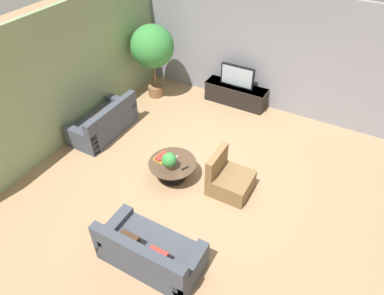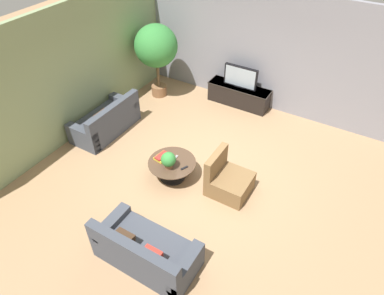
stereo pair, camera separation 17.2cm
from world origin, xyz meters
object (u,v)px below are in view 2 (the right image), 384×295
Objects in this scene: armchair_wicker at (227,180)px; media_console at (239,95)px; couch_near_entry at (146,251)px; television at (241,77)px; coffee_table at (172,167)px; couch_by_wall at (106,122)px; potted_plant_tabletop at (168,160)px; potted_palm_tall at (156,48)px.

media_console is at bearing 20.81° from armchair_wicker.
couch_near_entry reaches higher than media_console.
coffee_table is (0.00, -3.29, -0.53)m from television.
couch_near_entry is (2.98, -2.41, -0.00)m from couch_by_wall.
television is at bearing 140.84° from couch_by_wall.
media_console is 3.46m from potted_plant_tabletop.
couch_by_wall is (-2.25, -2.77, -0.54)m from television.
potted_palm_tall is (-2.86, 4.47, 1.13)m from couch_near_entry.
armchair_wicker is (1.16, -3.04, -0.55)m from television.
couch_by_wall is 2.40m from potted_plant_tabletop.
media_console is 4.61× the size of potted_plant_tabletop.
coffee_table is at bearing -89.98° from television.
potted_plant_tabletop is (2.28, -0.68, 0.33)m from couch_by_wall.
couch_by_wall is 2.35m from potted_palm_tall.
armchair_wicker reaches higher than couch_near_entry.
couch_near_entry is 2.18m from armchair_wicker.
media_console is 3.25m from armchair_wicker.
television reaches higher than armchair_wicker.
media_console is 3.29m from coffee_table.
television reaches higher than coffee_table.
coffee_table is at bearing -69.11° from couch_near_entry.
coffee_table is 2.31m from couch_by_wall.
media_console is at bearing 90.02° from coffee_table.
potted_plant_tabletop is at bearing -89.49° from media_console.
couch_near_entry is at bearing -68.22° from potted_plant_tabletop.
media_console is 5.23m from couch_near_entry.
couch_near_entry is at bearing 168.57° from armchair_wicker.
potted_palm_tall reaches higher than couch_near_entry.
armchair_wicker reaches higher than couch_by_wall.
television is 0.54× the size of couch_near_entry.
television is 3.45m from potted_plant_tabletop.
couch_near_entry is 5.43m from potted_palm_tall.
potted_plant_tabletop is (0.03, -0.16, 0.33)m from coffee_table.
armchair_wicker is (3.41, -0.27, -0.01)m from couch_by_wall.
potted_palm_tall is at bearing -57.37° from couch_near_entry.
couch_by_wall is 3.42m from armchair_wicker.
potted_plant_tabletop is (0.03, -3.45, 0.33)m from media_console.
couch_near_entry is at bearing -82.05° from television.
potted_palm_tall is (-2.14, -0.71, 0.59)m from television.
coffee_table is at bearing 102.05° from armchair_wicker.
armchair_wicker is (1.15, 0.25, -0.02)m from coffee_table.
couch_by_wall is (-2.25, -2.77, 0.00)m from media_console.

